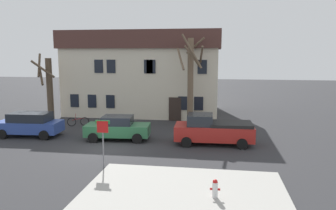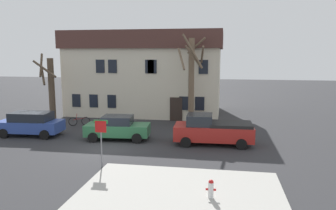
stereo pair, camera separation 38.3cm
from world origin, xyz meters
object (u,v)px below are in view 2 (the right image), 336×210
car_green_sedan (118,128)px  bicycle_leaning (79,121)px  car_blue_wagon (31,123)px  fire_hydrant (211,188)px  building_main (147,72)px  pickup_truck_red (213,130)px  tree_bare_mid (192,77)px  tree_bare_near (50,87)px  street_sign_pole (101,134)px

car_green_sedan → bicycle_leaning: (-4.59, 3.78, -0.47)m
car_blue_wagon → fire_hydrant: size_ratio=5.98×
building_main → pickup_truck_red: (7.08, -11.16, -3.13)m
tree_bare_mid → car_green_sedan: size_ratio=1.66×
building_main → tree_bare_mid: 7.32m
tree_bare_mid → pickup_truck_red: 6.92m
building_main → tree_bare_near: 9.39m
tree_bare_near → car_green_sedan: 9.93m
tree_bare_near → bicycle_leaning: (3.39, -1.70, -2.65)m
car_green_sedan → bicycle_leaning: 5.97m
car_blue_wagon → street_sign_pole: street_sign_pole is taller
building_main → fire_hydrant: bearing=-69.6°
fire_hydrant → bicycle_leaning: 16.83m
building_main → tree_bare_mid: bearing=-46.2°
tree_bare_mid → building_main: bearing=133.8°
building_main → car_blue_wagon: (-6.03, -11.12, -3.18)m
car_blue_wagon → bicycle_leaning: size_ratio=2.79×
tree_bare_mid → street_sign_pole: bearing=-107.3°
building_main → pickup_truck_red: building_main is taller
pickup_truck_red → bicycle_leaning: bearing=161.0°
pickup_truck_red → car_blue_wagon: bearing=179.8°
building_main → tree_bare_mid: building_main is taller
fire_hydrant → street_sign_pole: size_ratio=0.30×
tree_bare_near → car_green_sedan: bearing=-34.5°
fire_hydrant → street_sign_pole: (-5.80, 3.04, 1.26)m
car_green_sedan → fire_hydrant: (6.78, -8.62, -0.32)m
tree_bare_mid → car_blue_wagon: size_ratio=1.63×
pickup_truck_red → fire_hydrant: size_ratio=6.73×
tree_bare_near → car_green_sedan: size_ratio=1.32×
car_blue_wagon → fire_hydrant: car_blue_wagon is taller
street_sign_pole → car_blue_wagon: bearing=143.6°
building_main → tree_bare_mid: size_ratio=2.01×
building_main → bicycle_leaning: bearing=-119.0°
building_main → fire_hydrant: size_ratio=19.61×
building_main → fire_hydrant: (7.32, -19.72, -3.56)m
car_green_sedan → car_blue_wagon: bearing=-179.8°
tree_bare_near → street_sign_pole: (8.96, -11.06, -1.24)m
car_green_sedan → bicycle_leaning: size_ratio=2.74×
tree_bare_near → car_blue_wagon: bearing=-75.6°
car_green_sedan → street_sign_pole: (0.98, -5.58, 0.94)m
tree_bare_near → pickup_truck_red: tree_bare_near is taller
car_green_sedan → pickup_truck_red: pickup_truck_red is taller
building_main → street_sign_pole: bearing=-84.8°
fire_hydrant → tree_bare_mid: bearing=98.9°
pickup_truck_red → fire_hydrant: (0.24, -8.56, -0.44)m
building_main → pickup_truck_red: bearing=-57.6°
tree_bare_mid → bicycle_leaning: tree_bare_mid is taller
tree_bare_near → car_green_sedan: (7.98, -5.48, -2.18)m
tree_bare_mid → fire_hydrant: bearing=-81.1°
building_main → tree_bare_near: bearing=-142.9°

